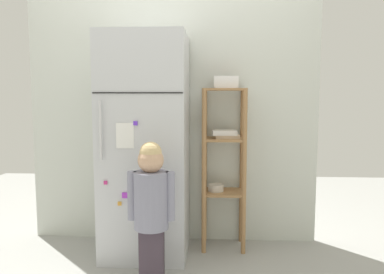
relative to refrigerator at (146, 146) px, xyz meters
name	(u,v)px	position (x,y,z in m)	size (l,w,h in m)	color
ground_plane	(169,254)	(0.18, -0.02, -0.85)	(6.00, 6.00, 0.00)	#999993
kitchen_wall_back	(173,112)	(0.18, 0.32, 0.25)	(2.44, 0.03, 2.21)	silver
refrigerator	(146,146)	(0.00, 0.00, 0.00)	(0.64, 0.62, 1.71)	silver
child_standing	(151,200)	(0.13, -0.53, -0.28)	(0.31, 0.23, 0.96)	#3E323D
pantry_shelf_unit	(223,156)	(0.61, 0.15, -0.10)	(0.35, 0.29, 1.30)	#9E7247
fruit_bin	(226,83)	(0.62, 0.16, 0.49)	(0.19, 0.18, 0.10)	white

